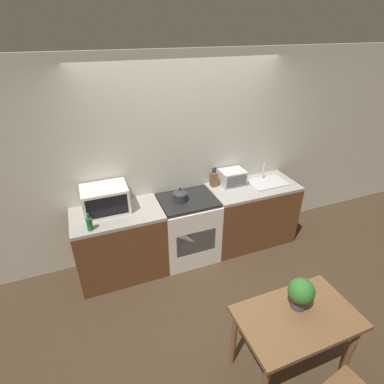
{
  "coord_description": "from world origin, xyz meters",
  "views": [
    {
      "loc": [
        -1.2,
        -2.38,
        2.83
      ],
      "look_at": [
        -0.06,
        0.56,
        1.05
      ],
      "focal_mm": 28.0,
      "sensor_mm": 36.0,
      "label": 1
    }
  ],
  "objects_px": {
    "stove_range": "(188,228)",
    "kettle": "(180,195)",
    "microwave": "(105,199)",
    "dining_table": "(296,324)",
    "bottle": "(90,224)",
    "toaster_oven": "(232,177)"
  },
  "relations": [
    {
      "from": "stove_range",
      "to": "kettle",
      "type": "height_order",
      "value": "kettle"
    },
    {
      "from": "stove_range",
      "to": "microwave",
      "type": "xyz_separation_m",
      "value": [
        -0.98,
        0.1,
        0.61
      ]
    },
    {
      "from": "microwave",
      "to": "dining_table",
      "type": "distance_m",
      "value": 2.34
    },
    {
      "from": "bottle",
      "to": "dining_table",
      "type": "bearing_deg",
      "value": -47.35
    },
    {
      "from": "stove_range",
      "to": "microwave",
      "type": "bearing_deg",
      "value": 174.1
    },
    {
      "from": "kettle",
      "to": "microwave",
      "type": "height_order",
      "value": "microwave"
    },
    {
      "from": "kettle",
      "to": "toaster_oven",
      "type": "xyz_separation_m",
      "value": [
        0.81,
        0.15,
        0.03
      ]
    },
    {
      "from": "stove_range",
      "to": "dining_table",
      "type": "height_order",
      "value": "stove_range"
    },
    {
      "from": "kettle",
      "to": "microwave",
      "type": "distance_m",
      "value": 0.89
    },
    {
      "from": "dining_table",
      "to": "toaster_oven",
      "type": "bearing_deg",
      "value": 77.91
    },
    {
      "from": "microwave",
      "to": "bottle",
      "type": "relative_size",
      "value": 2.52
    },
    {
      "from": "bottle",
      "to": "toaster_oven",
      "type": "distance_m",
      "value": 1.94
    },
    {
      "from": "stove_range",
      "to": "toaster_oven",
      "type": "distance_m",
      "value": 0.91
    },
    {
      "from": "kettle",
      "to": "dining_table",
      "type": "bearing_deg",
      "value": -78.27
    },
    {
      "from": "kettle",
      "to": "bottle",
      "type": "relative_size",
      "value": 0.88
    },
    {
      "from": "kettle",
      "to": "dining_table",
      "type": "distance_m",
      "value": 1.9
    },
    {
      "from": "microwave",
      "to": "kettle",
      "type": "bearing_deg",
      "value": -6.33
    },
    {
      "from": "bottle",
      "to": "microwave",
      "type": "bearing_deg",
      "value": 56.56
    },
    {
      "from": "kettle",
      "to": "dining_table",
      "type": "xyz_separation_m",
      "value": [
        0.38,
        -1.83,
        -0.34
      ]
    },
    {
      "from": "stove_range",
      "to": "bottle",
      "type": "relative_size",
      "value": 4.38
    },
    {
      "from": "dining_table",
      "to": "microwave",
      "type": "bearing_deg",
      "value": 123.21
    },
    {
      "from": "kettle",
      "to": "bottle",
      "type": "height_order",
      "value": "bottle"
    }
  ]
}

